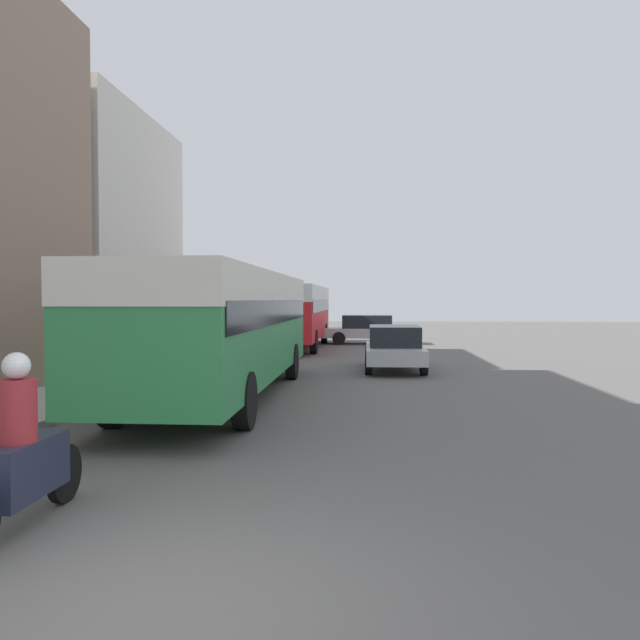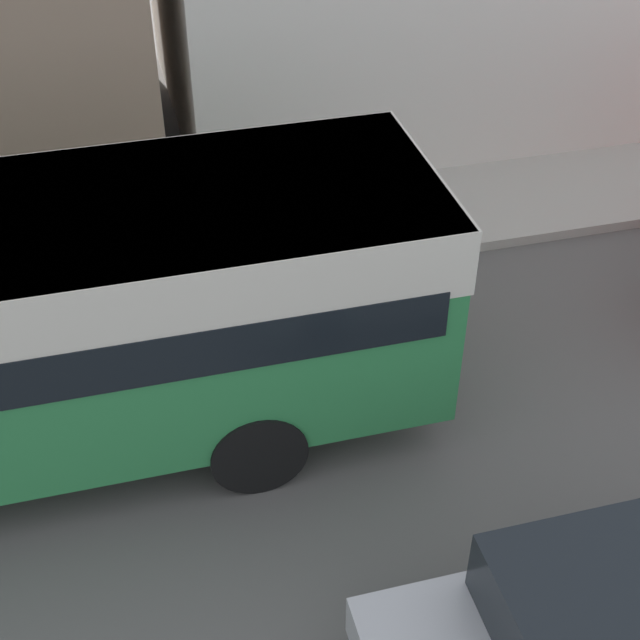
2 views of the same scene
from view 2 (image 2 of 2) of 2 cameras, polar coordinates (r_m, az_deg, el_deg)
The scene contains 0 objects.
Camera 2 is at (5.66, 12.08, 7.09)m, focal length 50.00 mm.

